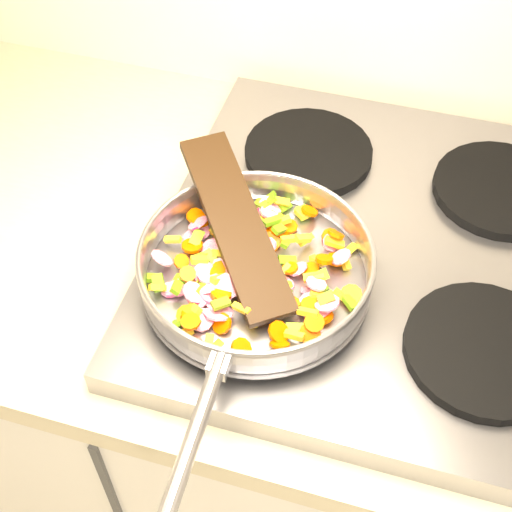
# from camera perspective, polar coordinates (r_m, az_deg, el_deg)

# --- Properties ---
(cooktop) EXTENTS (0.60, 0.60, 0.04)m
(cooktop) POSITION_cam_1_polar(r_m,az_deg,el_deg) (0.98, 10.14, 0.24)
(cooktop) COLOR #939399
(cooktop) RESTS_ON counter_top
(grate_fl) EXTENTS (0.19, 0.19, 0.02)m
(grate_fl) POSITION_cam_1_polar(r_m,az_deg,el_deg) (0.89, -0.05, -3.23)
(grate_fl) COLOR black
(grate_fl) RESTS_ON cooktop
(grate_fr) EXTENTS (0.19, 0.19, 0.02)m
(grate_fr) POSITION_cam_1_polar(r_m,az_deg,el_deg) (0.88, 17.82, -7.16)
(grate_fr) COLOR black
(grate_fr) RESTS_ON cooktop
(grate_bl) EXTENTS (0.19, 0.19, 0.02)m
(grate_bl) POSITION_cam_1_polar(r_m,az_deg,el_deg) (1.07, 4.22, 8.28)
(grate_bl) COLOR black
(grate_bl) RESTS_ON cooktop
(grate_br) EXTENTS (0.19, 0.19, 0.02)m
(grate_br) POSITION_cam_1_polar(r_m,az_deg,el_deg) (1.07, 18.99, 5.07)
(grate_br) COLOR black
(grate_br) RESTS_ON cooktop
(saute_pan) EXTENTS (0.32, 0.50, 0.05)m
(saute_pan) POSITION_cam_1_polar(r_m,az_deg,el_deg) (0.87, -0.05, -0.87)
(saute_pan) COLOR #9E9EA5
(saute_pan) RESTS_ON grate_fl
(vegetable_heap) EXTENTS (0.27, 0.27, 0.05)m
(vegetable_heap) POSITION_cam_1_polar(r_m,az_deg,el_deg) (0.88, -0.27, -0.78)
(vegetable_heap) COLOR #D85000
(vegetable_heap) RESTS_ON saute_pan
(wooden_spatula) EXTENTS (0.21, 0.25, 0.07)m
(wooden_spatula) POSITION_cam_1_polar(r_m,az_deg,el_deg) (0.88, -1.62, 2.62)
(wooden_spatula) COLOR black
(wooden_spatula) RESTS_ON saute_pan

